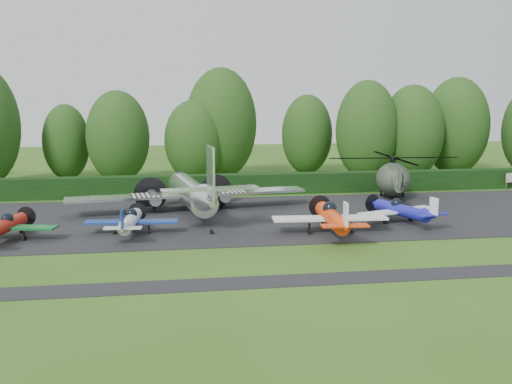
{
  "coord_description": "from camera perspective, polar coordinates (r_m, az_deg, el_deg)",
  "views": [
    {
      "loc": [
        -3.6,
        -34.0,
        9.5
      ],
      "look_at": [
        2.53,
        7.33,
        2.5
      ],
      "focal_mm": 40.0,
      "sensor_mm": 36.0,
      "label": 1
    }
  ],
  "objects": [
    {
      "name": "ground",
      "position": [
        35.48,
        -2.32,
        -6.03
      ],
      "size": [
        160.0,
        160.0,
        0.0
      ],
      "primitive_type": "plane",
      "color": "#2E5618",
      "rests_on": "ground"
    },
    {
      "name": "apron",
      "position": [
        45.15,
        -3.68,
        -2.65
      ],
      "size": [
        70.0,
        18.0,
        0.01
      ],
      "primitive_type": "cube",
      "color": "black",
      "rests_on": "ground"
    },
    {
      "name": "taxiway_verge",
      "position": [
        29.78,
        -1.07,
        -9.09
      ],
      "size": [
        70.0,
        2.0,
        0.0
      ],
      "primitive_type": "cube",
      "color": "black",
      "rests_on": "ground"
    },
    {
      "name": "hedgerow",
      "position": [
        55.93,
        -4.63,
        -0.3
      ],
      "size": [
        90.0,
        1.6,
        2.0
      ],
      "primitive_type": "cube",
      "color": "black",
      "rests_on": "ground"
    },
    {
      "name": "transport_plane",
      "position": [
        46.67,
        -6.49,
        -0.07
      ],
      "size": [
        19.95,
        15.3,
        6.39
      ],
      "rotation": [
        0.0,
        0.0,
        -0.15
      ],
      "color": "white",
      "rests_on": "ground"
    },
    {
      "name": "light_plane_red",
      "position": [
        41.16,
        -23.93,
        -3.16
      ],
      "size": [
        6.61,
        6.95,
        2.54
      ],
      "rotation": [
        0.0,
        0.0,
        0.2
      ],
      "color": "#A1170E",
      "rests_on": "ground"
    },
    {
      "name": "light_plane_white",
      "position": [
        40.35,
        -12.43,
        -2.83
      ],
      "size": [
        6.43,
        6.76,
        2.47
      ],
      "rotation": [
        0.0,
        0.0,
        0.09
      ],
      "color": "silver",
      "rests_on": "ground"
    },
    {
      "name": "light_plane_orange",
      "position": [
        39.76,
        7.56,
        -2.5
      ],
      "size": [
        8.04,
        8.45,
        3.09
      ],
      "rotation": [
        0.0,
        0.0,
        0.06
      ],
      "color": "#F33D0E",
      "rests_on": "ground"
    },
    {
      "name": "light_plane_blue",
      "position": [
        44.33,
        14.32,
        -1.75
      ],
      "size": [
        6.69,
        7.03,
        2.57
      ],
      "rotation": [
        0.0,
        0.0,
        -0.34
      ],
      "color": "#1B1CA6",
      "rests_on": "ground"
    },
    {
      "name": "helicopter",
      "position": [
        55.08,
        13.59,
        1.55
      ],
      "size": [
        12.29,
        14.39,
        3.96
      ],
      "rotation": [
        0.0,
        0.0,
        0.32
      ],
      "color": "#323C2E",
      "rests_on": "ground"
    },
    {
      "name": "tree_0",
      "position": [
        65.35,
        -13.65,
        5.39
      ],
      "size": [
        6.97,
        6.97,
        10.23
      ],
      "color": "black",
      "rests_on": "ground"
    },
    {
      "name": "tree_1",
      "position": [
        69.15,
        15.33,
        5.81
      ],
      "size": [
        7.29,
        7.29,
        10.91
      ],
      "color": "black",
      "rests_on": "ground"
    },
    {
      "name": "tree_3",
      "position": [
        69.33,
        -18.46,
        4.75
      ],
      "size": [
        5.29,
        5.29,
        8.7
      ],
      "color": "black",
      "rests_on": "ground"
    },
    {
      "name": "tree_4",
      "position": [
        73.98,
        19.35,
        6.21
      ],
      "size": [
        7.89,
        7.89,
        11.86
      ],
      "color": "black",
      "rests_on": "ground"
    },
    {
      "name": "tree_5",
      "position": [
        66.7,
        -3.49,
        6.84
      ],
      "size": [
        8.24,
        8.24,
        12.84
      ],
      "color": "black",
      "rests_on": "ground"
    },
    {
      "name": "tree_6",
      "position": [
        64.84,
        -6.15,
        5.13
      ],
      "size": [
        6.81,
        6.81,
        9.22
      ],
      "color": "black",
      "rests_on": "ground"
    },
    {
      "name": "tree_7",
      "position": [
        66.88,
        11.01,
        6.08
      ],
      "size": [
        7.08,
        7.08,
        11.41
      ],
      "color": "black",
      "rests_on": "ground"
    },
    {
      "name": "tree_10",
      "position": [
        71.02,
        5.11,
        5.75
      ],
      "size": [
        6.24,
        6.24,
        9.79
      ],
      "color": "black",
      "rests_on": "ground"
    }
  ]
}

